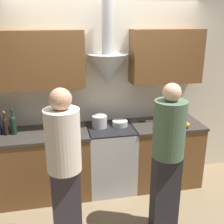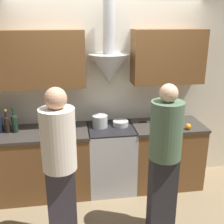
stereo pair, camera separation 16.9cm
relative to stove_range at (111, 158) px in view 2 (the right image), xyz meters
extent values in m
plane|color=#847051|center=(0.00, -0.34, -0.46)|extent=(12.00, 12.00, 0.00)
cube|color=silver|center=(0.00, 0.33, 0.84)|extent=(8.40, 0.06, 2.60)
cone|color=#B7BABC|center=(0.00, 0.15, 1.20)|extent=(0.52, 0.52, 0.39)
cylinder|color=#B7BABC|center=(0.00, 0.15, 1.74)|extent=(0.15, 0.15, 0.70)
cube|color=brown|center=(-1.09, 0.15, 1.34)|extent=(1.56, 0.32, 0.70)
cube|color=brown|center=(0.78, 0.15, 1.34)|extent=(0.95, 0.32, 0.70)
cube|color=brown|center=(-1.09, 0.00, -0.02)|extent=(1.56, 0.60, 0.87)
cube|color=#38332D|center=(-1.09, 0.00, 0.43)|extent=(1.58, 0.62, 0.03)
cube|color=brown|center=(0.78, 0.00, -0.02)|extent=(0.95, 0.60, 0.87)
cube|color=#38332D|center=(0.78, 0.00, 0.43)|extent=(0.97, 0.62, 0.03)
cube|color=#B7BABC|center=(0.00, 0.00, -0.01)|extent=(0.62, 0.60, 0.88)
cube|color=black|center=(0.00, -0.30, -0.05)|extent=(0.43, 0.01, 0.40)
cube|color=black|center=(0.00, 0.00, 0.44)|extent=(0.62, 0.60, 0.02)
cube|color=#B7BABC|center=(0.00, 0.27, 0.38)|extent=(0.62, 0.06, 0.10)
cylinder|color=black|center=(-1.40, 0.05, 0.55)|extent=(0.07, 0.07, 0.20)
cylinder|color=black|center=(-1.32, 0.03, 0.54)|extent=(0.07, 0.07, 0.18)
sphere|color=black|center=(-1.32, 0.03, 0.63)|extent=(0.07, 0.07, 0.07)
cylinder|color=black|center=(-1.32, 0.03, 0.69)|extent=(0.03, 0.03, 0.09)
cylinder|color=gold|center=(-1.32, 0.03, 0.74)|extent=(0.03, 0.03, 0.02)
cylinder|color=black|center=(-1.22, 0.03, 0.55)|extent=(0.07, 0.07, 0.20)
sphere|color=black|center=(-1.22, 0.03, 0.65)|extent=(0.07, 0.07, 0.07)
cylinder|color=black|center=(-1.22, 0.03, 0.71)|extent=(0.03, 0.03, 0.10)
cylinder|color=#234C33|center=(-1.22, 0.03, 0.78)|extent=(0.03, 0.03, 0.02)
cylinder|color=#B7BABC|center=(-0.14, 0.04, 0.53)|extent=(0.20, 0.20, 0.16)
cylinder|color=#B7BABC|center=(0.14, 0.04, 0.48)|extent=(0.21, 0.21, 0.07)
sphere|color=orange|center=(0.99, -0.21, 0.49)|extent=(0.08, 0.08, 0.08)
cylinder|color=#B7BABC|center=(0.63, -0.20, 0.50)|extent=(0.15, 0.15, 0.10)
cube|color=silver|center=(0.61, 0.11, 0.45)|extent=(0.17, 0.05, 0.01)
cube|color=black|center=(0.47, 0.13, 0.45)|extent=(0.11, 0.03, 0.01)
cube|color=#38333D|center=(-0.64, -0.96, -0.01)|extent=(0.28, 0.18, 0.90)
cylinder|color=silver|center=(-0.64, -0.96, 0.74)|extent=(0.33, 0.33, 0.61)
sphere|color=tan|center=(-0.64, -0.96, 1.14)|extent=(0.21, 0.21, 0.21)
cube|color=#28282D|center=(0.42, -0.93, 0.00)|extent=(0.28, 0.18, 0.91)
cylinder|color=#4C664C|center=(0.42, -0.93, 0.76)|extent=(0.33, 0.33, 0.60)
sphere|color=#E0B28E|center=(0.42, -0.93, 1.14)|extent=(0.19, 0.19, 0.19)
camera|label=1|loc=(-0.67, -3.39, 1.83)|focal=45.00mm
camera|label=2|loc=(-0.51, -3.42, 1.83)|focal=45.00mm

